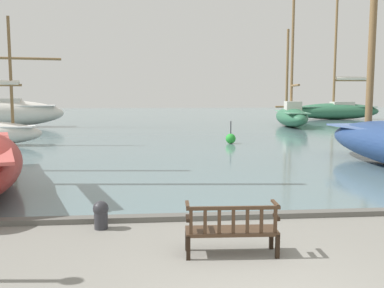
% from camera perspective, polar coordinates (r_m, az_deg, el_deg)
% --- Properties ---
extents(harbor_water, '(100.00, 80.00, 0.08)m').
position_cam_1_polar(harbor_water, '(49.56, -3.58, 3.38)').
color(harbor_water, slate).
rests_on(harbor_water, ground).
extents(quay_edge_kerb, '(40.00, 0.30, 0.12)m').
position_cam_1_polar(quay_edge_kerb, '(9.82, 3.90, -9.58)').
color(quay_edge_kerb, '#5B5954').
rests_on(quay_edge_kerb, ground).
extents(park_bench, '(1.62, 0.59, 0.92)m').
position_cam_1_polar(park_bench, '(7.61, 5.31, -11.19)').
color(park_bench, black).
rests_on(park_bench, ground).
extents(sailboat_nearest_port, '(11.71, 2.94, 13.48)m').
position_cam_1_polar(sailboat_nearest_port, '(50.10, 18.62, 4.39)').
color(sailboat_nearest_port, '#2D6647').
rests_on(sailboat_nearest_port, harbor_water).
extents(sailboat_far_starboard, '(3.40, 8.55, 12.17)m').
position_cam_1_polar(sailboat_far_starboard, '(37.84, 13.09, 3.84)').
color(sailboat_far_starboard, '#2D6647').
rests_on(sailboat_far_starboard, harbor_water).
extents(mooring_bollard, '(0.33, 0.33, 0.59)m').
position_cam_1_polar(mooring_bollard, '(9.23, -12.06, -9.07)').
color(mooring_bollard, '#2D2D33').
rests_on(mooring_bollard, ground).
extents(channel_buoy, '(0.56, 0.56, 1.26)m').
position_cam_1_polar(channel_buoy, '(23.92, 5.18, 0.74)').
color(channel_buoy, green).
rests_on(channel_buoy, harbor_water).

